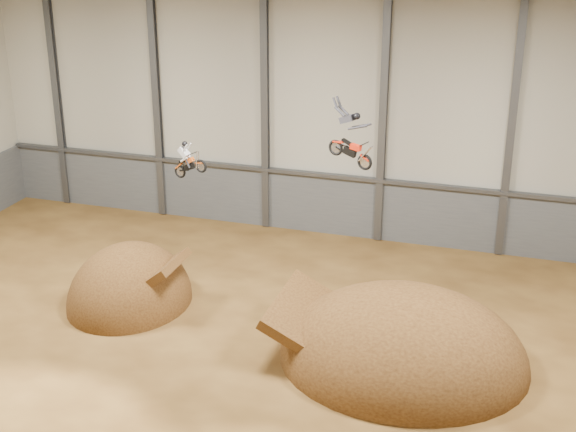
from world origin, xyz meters
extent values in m
plane|color=#4F3215|center=(0.00, 0.00, 0.00)|extent=(40.00, 40.00, 0.00)
cube|color=#B7B3A2|center=(0.00, 15.00, 7.00)|extent=(40.00, 0.10, 14.00)
plane|color=black|center=(0.00, 0.00, 14.00)|extent=(40.00, 40.00, 0.00)
cube|color=#55585C|center=(0.00, 14.90, 1.75)|extent=(39.80, 0.18, 3.50)
cube|color=#47494F|center=(0.00, 14.75, 3.55)|extent=(39.80, 0.35, 0.20)
cube|color=#47494F|center=(-16.67, 14.80, 7.00)|extent=(0.40, 0.36, 13.90)
cube|color=#47494F|center=(-10.00, 14.80, 7.00)|extent=(0.40, 0.36, 13.90)
cube|color=#47494F|center=(-3.33, 14.80, 7.00)|extent=(0.40, 0.36, 13.90)
cube|color=#47494F|center=(3.33, 14.80, 7.00)|extent=(0.40, 0.36, 13.90)
cube|color=#47494F|center=(10.00, 14.80, 7.00)|extent=(0.40, 0.36, 13.90)
ellipsoid|color=#3B230E|center=(-6.42, 3.77, 0.00)|extent=(5.74, 6.62, 5.74)
ellipsoid|color=#3B230E|center=(6.90, 2.44, 0.00)|extent=(10.36, 9.17, 5.98)
camera|label=1|loc=(11.02, -26.55, 17.87)|focal=50.00mm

